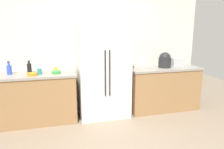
# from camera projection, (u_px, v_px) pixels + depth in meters

# --- Properties ---
(kitchen_back_panel) EXTENTS (4.69, 0.10, 2.77)m
(kitchen_back_panel) POSITION_uv_depth(u_px,v_px,m) (90.00, 44.00, 4.18)
(kitchen_back_panel) COLOR silver
(kitchen_back_panel) RESTS_ON ground_plane
(counter_left) EXTENTS (1.51, 0.63, 0.90)m
(counter_left) POSITION_uv_depth(u_px,v_px,m) (34.00, 98.00, 3.77)
(counter_left) COLOR #9E7247
(counter_left) RESTS_ON ground_plane
(counter_right) EXTENTS (1.50, 0.63, 0.90)m
(counter_right) POSITION_uv_depth(u_px,v_px,m) (162.00, 88.00, 4.42)
(counter_right) COLOR #9E7247
(counter_right) RESTS_ON ground_plane
(refrigerator) EXTENTS (0.94, 0.65, 1.83)m
(refrigerator) POSITION_uv_depth(u_px,v_px,m) (103.00, 70.00, 3.97)
(refrigerator) COLOR white
(refrigerator) RESTS_ON ground_plane
(toaster) EXTENTS (0.27, 0.15, 0.17)m
(toaster) POSITION_uv_depth(u_px,v_px,m) (177.00, 62.00, 4.45)
(toaster) COLOR silver
(toaster) RESTS_ON counter_right
(rice_cooker) EXTENTS (0.26, 0.26, 0.31)m
(rice_cooker) POSITION_uv_depth(u_px,v_px,m) (165.00, 60.00, 4.27)
(rice_cooker) COLOR #262628
(rice_cooker) RESTS_ON counter_right
(bottle_a) EXTENTS (0.08, 0.08, 0.23)m
(bottle_a) POSITION_uv_depth(u_px,v_px,m) (9.00, 69.00, 3.62)
(bottle_a) COLOR blue
(bottle_a) RESTS_ON counter_left
(bottle_b) EXTENTS (0.08, 0.08, 0.23)m
(bottle_b) POSITION_uv_depth(u_px,v_px,m) (29.00, 68.00, 3.74)
(bottle_b) COLOR black
(bottle_b) RESTS_ON counter_left
(cup_a) EXTENTS (0.08, 0.08, 0.09)m
(cup_a) POSITION_uv_depth(u_px,v_px,m) (56.00, 70.00, 3.84)
(cup_a) COLOR yellow
(cup_a) RESTS_ON counter_left
(cup_b) EXTENTS (0.08, 0.08, 0.10)m
(cup_b) POSITION_uv_depth(u_px,v_px,m) (39.00, 71.00, 3.64)
(cup_b) COLOR teal
(cup_b) RESTS_ON counter_left
(bowl_a) EXTENTS (0.16, 0.16, 0.05)m
(bowl_a) POSITION_uv_depth(u_px,v_px,m) (56.00, 72.00, 3.70)
(bowl_a) COLOR green
(bowl_a) RESTS_ON counter_left
(bowl_b) EXTENTS (0.16, 0.16, 0.05)m
(bowl_b) POSITION_uv_depth(u_px,v_px,m) (32.00, 74.00, 3.54)
(bowl_b) COLOR orange
(bowl_b) RESTS_ON counter_left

